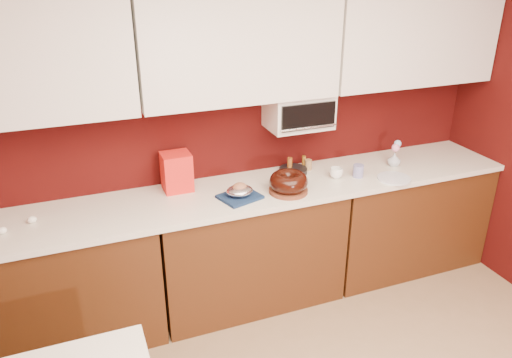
{
  "coord_description": "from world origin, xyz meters",
  "views": [
    {
      "loc": [
        -1.07,
        -0.99,
        2.38
      ],
      "look_at": [
        0.02,
        1.84,
        1.02
      ],
      "focal_mm": 35.0,
      "sensor_mm": 36.0,
      "label": 1
    }
  ],
  "objects": [
    {
      "name": "amber_bottle",
      "position": [
        0.41,
        2.13,
        0.95
      ],
      "size": [
        0.05,
        0.05,
        0.11
      ],
      "primitive_type": "cylinder",
      "rotation": [
        0.0,
        0.0,
        -0.38
      ],
      "color": "brown",
      "rests_on": "countertop"
    },
    {
      "name": "china_plate",
      "position": [
        1.05,
        1.73,
        0.91
      ],
      "size": [
        0.3,
        0.3,
        0.01
      ],
      "primitive_type": "cylinder",
      "rotation": [
        0.0,
        0.0,
        -0.32
      ],
      "color": "white",
      "rests_on": "countertop"
    },
    {
      "name": "toaster_oven",
      "position": [
        0.45,
        2.1,
        1.38
      ],
      "size": [
        0.45,
        0.3,
        0.25
      ],
      "primitive_type": "cube",
      "color": "white",
      "rests_on": "upper_cabinet_center"
    },
    {
      "name": "flower_pink",
      "position": [
        1.2,
        1.94,
        1.05
      ],
      "size": [
        0.06,
        0.06,
        0.06
      ],
      "primitive_type": "sphere",
      "color": "pink",
      "rests_on": "flower_vase"
    },
    {
      "name": "flower_vase",
      "position": [
        1.2,
        1.94,
        0.96
      ],
      "size": [
        0.1,
        0.1,
        0.12
      ],
      "primitive_type": "imported",
      "rotation": [
        0.0,
        0.0,
        0.41
      ],
      "color": "#AFBAC7",
      "rests_on": "countertop"
    },
    {
      "name": "paper_cup",
      "position": [
        0.55,
        2.11,
        0.94
      ],
      "size": [
        0.07,
        0.07,
        0.08
      ],
      "primitive_type": "cylinder",
      "rotation": [
        0.0,
        0.0,
        -0.26
      ],
      "color": "olive",
      "rests_on": "countertop"
    },
    {
      "name": "upper_cabinet_right",
      "position": [
        1.33,
        2.08,
        1.85
      ],
      "size": [
        1.31,
        0.33,
        0.7
      ],
      "primitive_type": "cube",
      "color": "white",
      "rests_on": "wall_back"
    },
    {
      "name": "countertop",
      "position": [
        0.0,
        1.94,
        0.88
      ],
      "size": [
        4.0,
        0.62,
        0.04
      ],
      "primitive_type": "cube",
      "color": "silver",
      "rests_on": "base_cabinet_center"
    },
    {
      "name": "pandoro_box",
      "position": [
        -0.45,
        2.12,
        1.03
      ],
      "size": [
        0.2,
        0.18,
        0.26
      ],
      "primitive_type": "cube",
      "rotation": [
        0.0,
        0.0,
        0.01
      ],
      "color": "red",
      "rests_on": "countertop"
    },
    {
      "name": "roasted_ham",
      "position": [
        -0.09,
        1.84,
        0.98
      ],
      "size": [
        0.11,
        0.09,
        0.06
      ],
      "primitive_type": "ellipsoid",
      "rotation": [
        0.0,
        0.0,
        0.13
      ],
      "color": "#A2694A",
      "rests_on": "foil_ham_nest"
    },
    {
      "name": "toaster_oven_handle",
      "position": [
        0.45,
        1.93,
        1.3
      ],
      "size": [
        0.42,
        0.02,
        0.02
      ],
      "primitive_type": "cylinder",
      "rotation": [
        0.0,
        1.57,
        0.0
      ],
      "color": "silver",
      "rests_on": "toaster_oven"
    },
    {
      "name": "coffee_mug",
      "position": [
        0.67,
        1.9,
        0.95
      ],
      "size": [
        0.12,
        0.12,
        0.09
      ],
      "primitive_type": "imported",
      "rotation": [
        0.0,
        0.0,
        0.81
      ],
      "color": "white",
      "rests_on": "countertop"
    },
    {
      "name": "base_cabinet_right",
      "position": [
        1.33,
        1.94,
        0.43
      ],
      "size": [
        1.31,
        0.58,
        0.86
      ],
      "primitive_type": "cube",
      "color": "#46230E",
      "rests_on": "floor"
    },
    {
      "name": "amber_bottle_tall",
      "position": [
        0.53,
        2.14,
        0.95
      ],
      "size": [
        0.04,
        0.04,
        0.1
      ],
      "primitive_type": "cylinder",
      "rotation": [
        0.0,
        0.0,
        0.25
      ],
      "color": "brown",
      "rests_on": "countertop"
    },
    {
      "name": "upper_cabinet_center",
      "position": [
        0.0,
        2.08,
        1.85
      ],
      "size": [
        1.31,
        0.33,
        0.7
      ],
      "primitive_type": "cube",
      "color": "white",
      "rests_on": "wall_back"
    },
    {
      "name": "navy_towel",
      "position": [
        -0.09,
        1.84,
        0.91
      ],
      "size": [
        0.31,
        0.28,
        0.02
      ],
      "primitive_type": "cube",
      "rotation": [
        0.0,
        0.0,
        0.29
      ],
      "color": "#14294E",
      "rests_on": "countertop"
    },
    {
      "name": "upper_cabinet_left",
      "position": [
        -1.33,
        2.08,
        1.85
      ],
      "size": [
        1.31,
        0.33,
        0.7
      ],
      "primitive_type": "cube",
      "color": "white",
      "rests_on": "wall_back"
    },
    {
      "name": "blue_jar",
      "position": [
        0.83,
        1.86,
        0.95
      ],
      "size": [
        0.1,
        0.1,
        0.09
      ],
      "primitive_type": "cylinder",
      "rotation": [
        0.0,
        0.0,
        -0.32
      ],
      "color": "navy",
      "rests_on": "countertop"
    },
    {
      "name": "egg_left",
      "position": [
        -1.54,
        1.9,
        0.92
      ],
      "size": [
        0.06,
        0.05,
        0.04
      ],
      "primitive_type": "ellipsoid",
      "rotation": [
        0.0,
        0.0,
        -0.26
      ],
      "color": "white",
      "rests_on": "countertop"
    },
    {
      "name": "foil_ham_nest",
      "position": [
        -0.09,
        1.84,
        0.96
      ],
      "size": [
        0.23,
        0.21,
        0.07
      ],
      "primitive_type": "ellipsoid",
      "rotation": [
        0.0,
        0.0,
        -0.4
      ],
      "color": "silver",
      "rests_on": "navy_towel"
    },
    {
      "name": "flower_blue",
      "position": [
        1.23,
        1.96,
        1.07
      ],
      "size": [
        0.06,
        0.06,
        0.06
      ],
      "primitive_type": "sphere",
      "color": "#98C2F3",
      "rests_on": "flower_vase"
    },
    {
      "name": "bundt_cake",
      "position": [
        0.25,
        1.8,
        0.98
      ],
      "size": [
        0.26,
        0.26,
        0.11
      ],
      "primitive_type": "torus",
      "rotation": [
        0.0,
        0.0,
        0.0
      ],
      "color": "black",
      "rests_on": "cake_base"
    },
    {
      "name": "base_cabinet_left",
      "position": [
        -1.33,
        1.94,
        0.43
      ],
      "size": [
        1.31,
        0.58,
        0.86
      ],
      "primitive_type": "cube",
      "color": "#46230E",
      "rests_on": "floor"
    },
    {
      "name": "egg_right",
      "position": [
        -1.38,
        1.97,
        0.92
      ],
      "size": [
        0.07,
        0.06,
        0.04
      ],
      "primitive_type": "ellipsoid",
      "rotation": [
        0.0,
        0.0,
        -0.41
      ],
      "color": "white",
      "rests_on": "countertop"
    },
    {
      "name": "cake_base",
      "position": [
        0.25,
        1.8,
        0.91
      ],
      "size": [
        0.35,
        0.35,
        0.02
      ],
      "primitive_type": "cylinder",
      "rotation": [
        0.0,
        0.0,
        -0.42
      ],
      "color": "brown",
      "rests_on": "countertop"
    },
    {
      "name": "base_cabinet_center",
      "position": [
        0.0,
        1.94,
        0.43
      ],
      "size": [
        1.31,
        0.58,
        0.86
      ],
      "primitive_type": "cube",
      "color": "#46230E",
      "rests_on": "floor"
    },
    {
      "name": "toaster_oven_door",
      "position": [
        0.45,
        1.94,
        1.38
      ],
      "size": [
        0.4,
        0.02,
        0.18
      ],
      "primitive_type": "cube",
      "color": "black",
      "rests_on": "toaster_oven"
    },
    {
      "name": "wall_back",
      "position": [
        0.0,
        2.25,
        1.25
      ],
      "size": [
        4.0,
        0.02,
        2.5
      ],
      "primitive_type": "cube",
      "color": "#3E0A08",
      "rests_on": "floor"
    },
    {
      "name": "dark_pan",
      "position": [
        0.42,
        2.1,
        0.92
      ],
      "size": [
        0.27,
        0.27,
        0.04
      ],
      "primitive_type": "cylinder",
      "rotation": [
        0.0,
        0.0,
        -0.37
      ],
      "color": "black",
      "rests_on": "countertop"
    }
  ]
}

